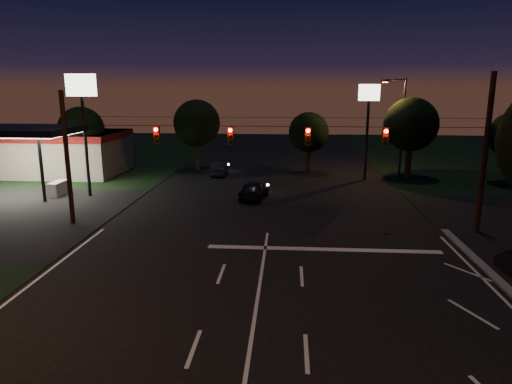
{
  "coord_description": "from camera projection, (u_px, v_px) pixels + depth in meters",
  "views": [
    {
      "loc": [
        1.15,
        -10.93,
        8.18
      ],
      "look_at": [
        -0.48,
        11.42,
        3.0
      ],
      "focal_mm": 32.0,
      "sensor_mm": 36.0,
      "label": 1
    }
  ],
  "objects": [
    {
      "name": "stop_bar",
      "position": [
        323.0,
        249.0,
        23.51
      ],
      "size": [
        12.0,
        0.5,
        0.01
      ],
      "primitive_type": "cube",
      "color": "silver",
      "rests_on": "ground"
    },
    {
      "name": "utility_pole_right",
      "position": [
        476.0,
        232.0,
        26.28
      ],
      "size": [
        0.3,
        0.3,
        9.0
      ],
      "primitive_type": "cylinder",
      "color": "black",
      "rests_on": "ground"
    },
    {
      "name": "utility_pole_left",
      "position": [
        73.0,
        223.0,
        27.97
      ],
      "size": [
        0.28,
        0.28,
        8.0
      ],
      "primitive_type": "cylinder",
      "color": "black",
      "rests_on": "ground"
    },
    {
      "name": "signal_span",
      "position": [
        269.0,
        135.0,
        25.85
      ],
      "size": [
        24.0,
        0.4,
        1.56
      ],
      "color": "black",
      "rests_on": "ground"
    },
    {
      "name": "gas_station",
      "position": [
        45.0,
        150.0,
        43.08
      ],
      "size": [
        14.2,
        16.1,
        5.25
      ],
      "color": "gray",
      "rests_on": "ground"
    },
    {
      "name": "pole_sign_left_near",
      "position": [
        82.0,
        104.0,
        33.34
      ],
      "size": [
        2.2,
        0.3,
        9.1
      ],
      "color": "black",
      "rests_on": "ground"
    },
    {
      "name": "pole_sign_right",
      "position": [
        368.0,
        110.0,
        39.73
      ],
      "size": [
        1.8,
        0.3,
        8.4
      ],
      "color": "black",
      "rests_on": "ground"
    },
    {
      "name": "street_light_right_far",
      "position": [
        400.0,
        120.0,
        41.67
      ],
      "size": [
        2.2,
        0.35,
        9.0
      ],
      "color": "black",
      "rests_on": "ground"
    },
    {
      "name": "tree_far_a",
      "position": [
        82.0,
        130.0,
        42.12
      ],
      "size": [
        4.2,
        4.2,
        6.42
      ],
      "color": "black",
      "rests_on": "ground"
    },
    {
      "name": "tree_far_b",
      "position": [
        197.0,
        124.0,
        45.23
      ],
      "size": [
        4.6,
        4.6,
        6.98
      ],
      "color": "black",
      "rests_on": "ground"
    },
    {
      "name": "tree_far_c",
      "position": [
        309.0,
        133.0,
        43.62
      ],
      "size": [
        3.8,
        3.8,
        5.86
      ],
      "color": "black",
      "rests_on": "ground"
    },
    {
      "name": "tree_far_d",
      "position": [
        411.0,
        125.0,
        40.86
      ],
      "size": [
        4.8,
        4.8,
        7.3
      ],
      "color": "black",
      "rests_on": "ground"
    },
    {
      "name": "car_oncoming_a",
      "position": [
        254.0,
        190.0,
        33.96
      ],
      "size": [
        2.32,
        4.24,
        1.37
      ],
      "primitive_type": "imported",
      "rotation": [
        0.0,
        0.0,
        2.96
      ],
      "color": "black",
      "rests_on": "ground"
    },
    {
      "name": "car_oncoming_b",
      "position": [
        220.0,
        169.0,
        43.09
      ],
      "size": [
        1.33,
        3.72,
        1.22
      ],
      "primitive_type": "imported",
      "rotation": [
        0.0,
        0.0,
        3.15
      ],
      "color": "black",
      "rests_on": "ground"
    }
  ]
}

